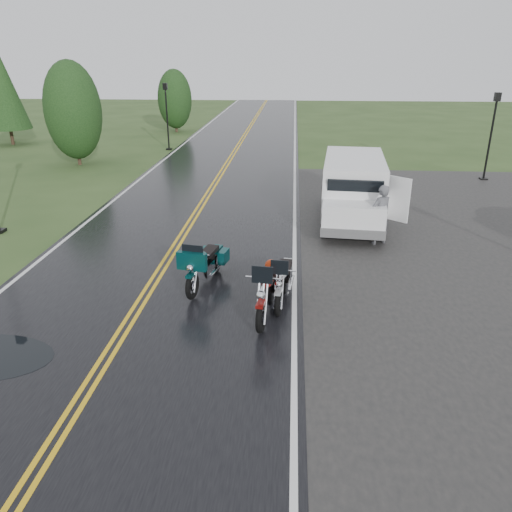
{
  "coord_description": "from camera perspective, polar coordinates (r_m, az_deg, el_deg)",
  "views": [
    {
      "loc": [
        3.65,
        -9.68,
        5.75
      ],
      "look_at": [
        2.8,
        2.0,
        1.0
      ],
      "focal_mm": 35.0,
      "sensor_mm": 36.0,
      "label": 1
    }
  ],
  "objects": [
    {
      "name": "ground",
      "position": [
        11.83,
        -14.51,
        -7.77
      ],
      "size": [
        120.0,
        120.0,
        0.0
      ],
      "primitive_type": "plane",
      "color": "#2D471E",
      "rests_on": "ground"
    },
    {
      "name": "road",
      "position": [
        20.82,
        -6.13,
        5.98
      ],
      "size": [
        8.0,
        100.0,
        0.04
      ],
      "primitive_type": "cube",
      "color": "black",
      "rests_on": "ground"
    },
    {
      "name": "motorcycle_red",
      "position": [
        10.81,
        0.6,
        -5.49
      ],
      "size": [
        1.23,
        2.62,
        1.49
      ],
      "primitive_type": null,
      "rotation": [
        0.0,
        0.0,
        -0.12
      ],
      "color": "#620E0B",
      "rests_on": "ground"
    },
    {
      "name": "motorcycle_teal",
      "position": [
        12.37,
        -7.36,
        -2.2
      ],
      "size": [
        1.3,
        2.5,
        1.4
      ],
      "primitive_type": null,
      "rotation": [
        0.0,
        0.0,
        -0.19
      ],
      "color": "#043031",
      "rests_on": "ground"
    },
    {
      "name": "motorcycle_silver",
      "position": [
        11.52,
        2.59,
        -4.13
      ],
      "size": [
        1.04,
        2.33,
        1.33
      ],
      "primitive_type": null,
      "rotation": [
        0.0,
        0.0,
        -0.1
      ],
      "color": "#929699",
      "rests_on": "ground"
    },
    {
      "name": "van_white",
      "position": [
        16.76,
        8.04,
        5.97
      ],
      "size": [
        2.75,
        6.09,
        2.32
      ],
      "primitive_type": null,
      "rotation": [
        0.0,
        0.0,
        -0.09
      ],
      "color": "white",
      "rests_on": "ground"
    },
    {
      "name": "person_at_van",
      "position": [
        16.42,
        14.04,
        4.49
      ],
      "size": [
        0.84,
        0.76,
        1.94
      ],
      "primitive_type": "imported",
      "rotation": [
        0.0,
        0.0,
        3.67
      ],
      "color": "#545559",
      "rests_on": "ground"
    },
    {
      "name": "lamp_post_far_left",
      "position": [
        33.18,
        -10.13,
        15.39
      ],
      "size": [
        0.36,
        0.36,
        4.14
      ],
      "primitive_type": null,
      "color": "black",
      "rests_on": "ground"
    },
    {
      "name": "lamp_post_far_right",
      "position": [
        26.88,
        25.23,
        12.2
      ],
      "size": [
        0.36,
        0.36,
        4.16
      ],
      "primitive_type": null,
      "color": "black",
      "rests_on": "ground"
    },
    {
      "name": "tree_left_mid",
      "position": [
        29.71,
        -20.06,
        14.26
      ],
      "size": [
        3.02,
        3.02,
        4.73
      ],
      "primitive_type": null,
      "color": "#1E3D19",
      "rests_on": "ground"
    },
    {
      "name": "tree_left_far",
      "position": [
        41.12,
        -9.23,
        16.62
      ],
      "size": [
        2.63,
        2.63,
        4.05
      ],
      "primitive_type": null,
      "color": "#1E3D19",
      "rests_on": "ground"
    },
    {
      "name": "pine_left_far",
      "position": [
        38.46,
        -26.76,
        15.76
      ],
      "size": [
        2.88,
        2.88,
        6.01
      ],
      "primitive_type": null,
      "color": "#1E3D19",
      "rests_on": "ground"
    }
  ]
}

